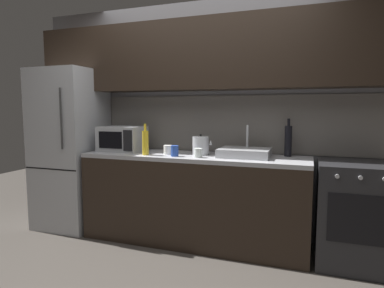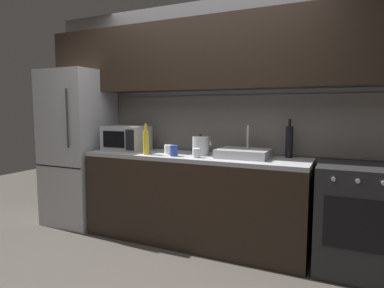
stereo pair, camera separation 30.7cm
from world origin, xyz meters
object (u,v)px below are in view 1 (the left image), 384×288
Objects in this scene: microwave at (122,139)px; mug_blue at (175,151)px; wine_bottle_dark at (288,141)px; mug_white at (168,150)px; oven_range at (353,214)px; mug_clear at (198,153)px; wine_bottle_yellow at (145,142)px; kettle at (201,146)px; refrigerator at (71,149)px.

microwave reaches higher than mug_blue.
wine_bottle_dark is 1.19m from mug_white.
oven_range is 1.69m from mug_blue.
wine_bottle_dark is 4.24× the size of mug_clear.
wine_bottle_yellow reaches higher than mug_clear.
oven_range is at bearing 5.70° from mug_blue.
mug_clear is at bearing -155.66° from wine_bottle_dark.
kettle is 0.28m from mug_blue.
mug_clear reaches higher than oven_range.
refrigerator is 3.91× the size of microwave.
mug_clear is at bearing -5.60° from refrigerator.
refrigerator is at bearing -175.19° from wine_bottle_dark.
mug_blue is (0.31, 0.01, -0.07)m from wine_bottle_yellow.
refrigerator is at bearing 174.40° from mug_clear.
mug_clear is (1.61, -0.16, 0.04)m from refrigerator.
mug_blue is (-1.03, -0.36, -0.10)m from wine_bottle_dark.
oven_range is at bearing 4.95° from wine_bottle_yellow.
mug_blue is at bearing 1.04° from wine_bottle_yellow.
kettle is 0.57× the size of wine_bottle_dark.
kettle is 0.55m from wine_bottle_yellow.
mug_white is at bearing 31.37° from wine_bottle_yellow.
kettle is 2.41× the size of mug_clear.
kettle is 2.25× the size of mug_white.
wine_bottle_yellow is 3.61× the size of mug_clear.
oven_range is (2.98, -0.00, -0.45)m from refrigerator.
mug_clear is 0.37m from mug_white.
mug_clear is at bearing -173.48° from oven_range.
refrigerator reaches higher than wine_bottle_yellow.
kettle is (0.89, 0.01, -0.04)m from microwave.
mug_white is 0.16m from mug_blue.
mug_blue is at bearing -174.30° from oven_range.
oven_range is at bearing -0.02° from refrigerator.
mug_clear is at bearing 1.00° from mug_blue.
kettle reaches higher than mug_white.
mug_blue is (-0.24, -0.00, 0.01)m from mug_clear.
wine_bottle_yellow reaches higher than kettle.
refrigerator is 3.01m from oven_range.
kettle is at bearing 42.59° from mug_blue.
oven_range is 2.37m from microwave.
kettle is at bearing 100.75° from mug_clear.
refrigerator is 1.58m from kettle.
oven_range is 0.86m from wine_bottle_dark.
oven_range is at bearing 1.59° from mug_white.
mug_white is 0.88× the size of mug_blue.
oven_range is 10.42× the size of mug_clear.
microwave is 1.73m from wine_bottle_dark.
refrigerator is at bearing -179.06° from kettle.
wine_bottle_dark reaches higher than mug_white.
microwave is 4.37× the size of mug_blue.
oven_range is 1.46m from mug_clear.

